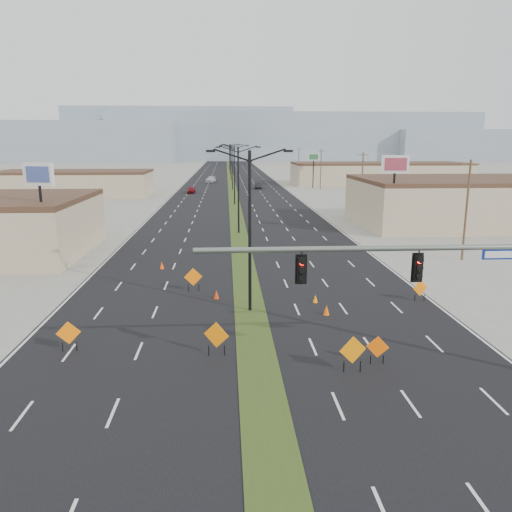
{
  "coord_description": "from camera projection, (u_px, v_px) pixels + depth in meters",
  "views": [
    {
      "loc": [
        -1.41,
        -18.12,
        10.43
      ],
      "look_at": [
        0.48,
        13.6,
        3.2
      ],
      "focal_mm": 35.0,
      "sensor_mm": 36.0,
      "label": 1
    }
  ],
  "objects": [
    {
      "name": "streetlight_4",
      "position": [
        231.0,
        161.0,
        139.53
      ],
      "size": [
        5.15,
        0.24,
        10.02
      ],
      "color": "black",
      "rests_on": "ground"
    },
    {
      "name": "streetlight_5",
      "position": [
        230.0,
        158.0,
        166.79
      ],
      "size": [
        5.15,
        0.24,
        10.02
      ],
      "color": "black",
      "rests_on": "ground"
    },
    {
      "name": "mesa_backdrop",
      "position": [
        182.0,
        134.0,
        326.23
      ],
      "size": [
        140.0,
        50.0,
        32.0
      ],
      "primitive_type": "cube",
      "color": "#8190A0",
      "rests_on": "ground"
    },
    {
      "name": "cone_3",
      "position": [
        162.0,
        265.0,
        42.12
      ],
      "size": [
        0.4,
        0.4,
        0.63
      ],
      "primitive_type": "cone",
      "rotation": [
        0.0,
        0.0,
        -0.06
      ],
      "color": "#FF4905",
      "rests_on": "ground"
    },
    {
      "name": "median_strip",
      "position": [
        232.0,
        188.0,
        117.37
      ],
      "size": [
        2.0,
        400.0,
        0.04
      ],
      "primitive_type": "cube",
      "color": "#324318",
      "rests_on": "ground"
    },
    {
      "name": "streetlight_6",
      "position": [
        229.0,
        156.0,
        194.04
      ],
      "size": [
        5.15,
        0.24,
        10.02
      ],
      "color": "black",
      "rests_on": "ground"
    },
    {
      "name": "car_left",
      "position": [
        191.0,
        190.0,
        105.76
      ],
      "size": [
        1.6,
        3.87,
        1.31
      ],
      "primitive_type": "imported",
      "rotation": [
        0.0,
        0.0,
        -0.01
      ],
      "color": "maroon",
      "rests_on": "ground"
    },
    {
      "name": "pole_sign_west",
      "position": [
        39.0,
        183.0,
        42.34
      ],
      "size": [
        2.82,
        1.29,
        8.79
      ],
      "rotation": [
        0.0,
        0.0,
        -0.34
      ],
      "color": "black",
      "rests_on": "ground"
    },
    {
      "name": "utility_pole_0",
      "position": [
        466.0,
        209.0,
        44.49
      ],
      "size": [
        1.6,
        0.2,
        9.0
      ],
      "color": "#4C3823",
      "rests_on": "ground"
    },
    {
      "name": "utility_pole_2",
      "position": [
        321.0,
        169.0,
        112.62
      ],
      "size": [
        1.6,
        0.2,
        9.0
      ],
      "color": "#4C3823",
      "rests_on": "ground"
    },
    {
      "name": "construction_sign_0",
      "position": [
        69.0,
        334.0,
        25.32
      ],
      "size": [
        1.19,
        0.3,
        1.61
      ],
      "rotation": [
        0.0,
        0.0,
        0.22
      ],
      "color": "orange",
      "rests_on": "ground"
    },
    {
      "name": "pole_sign_east_near",
      "position": [
        395.0,
        171.0,
        55.48
      ],
      "size": [
        2.95,
        1.13,
        9.1
      ],
      "rotation": [
        0.0,
        0.0,
        -0.27
      ],
      "color": "black",
      "rests_on": "ground"
    },
    {
      "name": "cone_1",
      "position": [
        326.0,
        310.0,
        30.84
      ],
      "size": [
        0.47,
        0.47,
        0.64
      ],
      "primitive_type": "cone",
      "rotation": [
        0.0,
        0.0,
        0.25
      ],
      "color": "#FF5A05",
      "rests_on": "ground"
    },
    {
      "name": "building_se_near",
      "position": [
        497.0,
        203.0,
        65.19
      ],
      "size": [
        36.0,
        18.0,
        5.5
      ],
      "primitive_type": "cube",
      "color": "tan",
      "rests_on": "ground"
    },
    {
      "name": "construction_sign_4",
      "position": [
        353.0,
        351.0,
        22.97
      ],
      "size": [
        1.32,
        0.32,
        1.78
      ],
      "rotation": [
        0.0,
        0.0,
        0.21
      ],
      "color": "orange",
      "rests_on": "ground"
    },
    {
      "name": "streetlight_1",
      "position": [
        238.0,
        187.0,
        57.77
      ],
      "size": [
        5.15,
        0.24,
        10.02
      ],
      "color": "black",
      "rests_on": "ground"
    },
    {
      "name": "building_sw_far",
      "position": [
        74.0,
        184.0,
        100.42
      ],
      "size": [
        30.0,
        14.0,
        4.5
      ],
      "primitive_type": "cube",
      "color": "tan",
      "rests_on": "ground"
    },
    {
      "name": "mesa_center",
      "position": [
        292.0,
        137.0,
        311.26
      ],
      "size": [
        220.0,
        50.0,
        28.0
      ],
      "primitive_type": "cube",
      "color": "#8190A0",
      "rests_on": "ground"
    },
    {
      "name": "utility_pole_1",
      "position": [
        362.0,
        180.0,
        78.56
      ],
      "size": [
        1.6,
        0.2,
        9.0
      ],
      "color": "#4C3823",
      "rests_on": "ground"
    },
    {
      "name": "cone_2",
      "position": [
        315.0,
        299.0,
        33.22
      ],
      "size": [
        0.37,
        0.37,
        0.55
      ],
      "primitive_type": "cone",
      "rotation": [
        0.0,
        0.0,
        0.11
      ],
      "color": "orange",
      "rests_on": "ground"
    },
    {
      "name": "streetlight_3",
      "position": [
        232.0,
        166.0,
        112.28
      ],
      "size": [
        5.15,
        0.24,
        10.02
      ],
      "color": "black",
      "rests_on": "ground"
    },
    {
      "name": "ground",
      "position": [
        264.0,
        408.0,
        20.03
      ],
      "size": [
        600.0,
        600.0,
        0.0
      ],
      "primitive_type": "plane",
      "color": "gray",
      "rests_on": "ground"
    },
    {
      "name": "signal_mast",
      "position": [
        459.0,
        277.0,
        21.41
      ],
      "size": [
        16.3,
        0.6,
        8.0
      ],
      "color": "slate",
      "rests_on": "ground"
    },
    {
      "name": "streetlight_0",
      "position": [
        250.0,
        227.0,
        30.51
      ],
      "size": [
        5.15,
        0.24,
        10.02
      ],
      "color": "black",
      "rests_on": "ground"
    },
    {
      "name": "construction_sign_5",
      "position": [
        420.0,
        289.0,
        33.42
      ],
      "size": [
        1.08,
        0.33,
        1.48
      ],
      "rotation": [
        0.0,
        0.0,
        0.27
      ],
      "color": "orange",
      "rests_on": "ground"
    },
    {
      "name": "car_far",
      "position": [
        211.0,
        180.0,
        133.47
      ],
      "size": [
        2.93,
        5.74,
        1.6
      ],
      "primitive_type": "imported",
      "rotation": [
        0.0,
        0.0,
        -0.13
      ],
      "color": "#B2B8BC",
      "rests_on": "ground"
    },
    {
      "name": "car_mid",
      "position": [
        258.0,
        185.0,
        116.07
      ],
      "size": [
        2.02,
        4.62,
        1.48
      ],
      "primitive_type": "imported",
      "rotation": [
        0.0,
        0.0,
        -0.1
      ],
      "color": "black",
      "rests_on": "ground"
    },
    {
      "name": "cone_0",
      "position": [
        216.0,
        294.0,
        34.06
      ],
      "size": [
        0.49,
        0.49,
        0.61
      ],
      "primitive_type": "cone",
      "rotation": [
        0.0,
        0.0,
        0.42
      ],
      "color": "red",
      "rests_on": "ground"
    },
    {
      "name": "construction_sign_2",
      "position": [
        193.0,
        278.0,
        35.6
      ],
      "size": [
        1.29,
        0.22,
        1.73
      ],
      "rotation": [
        0.0,
        0.0,
        0.14
      ],
      "color": "orange",
      "rests_on": "ground"
    },
    {
      "name": "utility_pole_3",
      "position": [
        299.0,
        163.0,
        146.69
      ],
      "size": [
        1.6,
        0.2,
        9.0
      ],
      "color": "#4C3823",
      "rests_on": "ground"
    },
    {
      "name": "pole_sign_east_far",
      "position": [
        314.0,
        160.0,
        116.67
      ],
      "size": [
        2.61,
        1.22,
        8.12
      ],
      "rotation": [
        0.0,
        0.0,
        -0.34
      ],
      "color": "black",
      "rests_on": "ground"
    },
    {
      "name": "construction_sign_3",
      "position": [
        378.0,
        348.0,
        23.87
      ],
      "size": [
        1.04,
        0.33,
        1.42
      ],
      "rotation": [
        0.0,
        0.0,
        -0.28
      ],
      "color": "#FF5D05",
      "rests_on": "ground"
    },
    {
      "name": "streetlight_2",
      "position": [
        234.0,
        173.0,
        85.02
      ],
      "size": [
        5.15,
        0.24,
        10.02
      ],
      "color": "black",
      "rests_on": "ground"
    },
    {
      "name": "building_se_far",
      "position": [
        379.0,
        174.0,
        128.75
      ],
      "size": [
        44.0,
        16.0,
        5.0
      ],
      "primitive_type": "cube",
      "color": "tan",
      "rests_on": "ground"
    },
    {
      "name": "road_surface",
      "position": [
        232.0,
        188.0,
        117.37
      ],
      "size": [
        25.0,
        400.0,
        0.02
      ],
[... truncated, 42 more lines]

